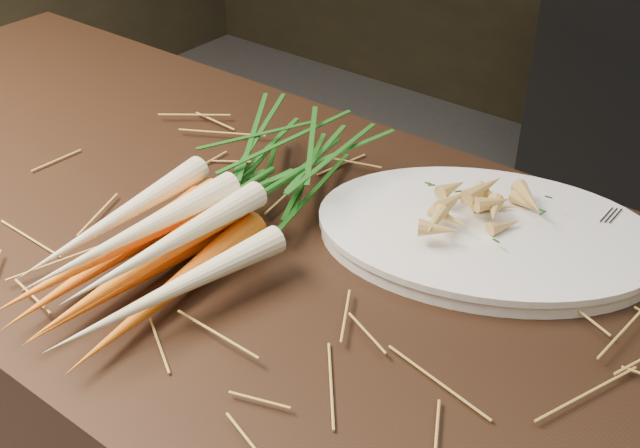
{
  "coord_description": "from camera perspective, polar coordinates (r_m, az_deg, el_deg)",
  "views": [
    {
      "loc": [
        0.3,
        -0.32,
        1.48
      ],
      "look_at": [
        -0.18,
        0.29,
        0.96
      ],
      "focal_mm": 45.0,
      "sensor_mm": 36.0,
      "label": 1
    }
  ],
  "objects": [
    {
      "name": "straw_bedding",
      "position": [
        0.9,
        9.2,
        -6.34
      ],
      "size": [
        1.4,
        0.6,
        0.02
      ],
      "primitive_type": null,
      "color": "#A87632",
      "rests_on": "main_counter"
    },
    {
      "name": "root_veg_bunch",
      "position": [
        1.01,
        -6.27,
        1.95
      ],
      "size": [
        0.22,
        0.58,
        0.11
      ],
      "rotation": [
        0.0,
        0.0,
        -0.0
      ],
      "color": "#DB5511",
      "rests_on": "main_counter"
    },
    {
      "name": "serving_platter",
      "position": [
        1.02,
        11.71,
        -0.89
      ],
      "size": [
        0.5,
        0.43,
        0.02
      ],
      "primitive_type": null,
      "rotation": [
        0.0,
        0.0,
        0.41
      ],
      "color": "white",
      "rests_on": "main_counter"
    },
    {
      "name": "roasted_veg_heap",
      "position": [
        1.01,
        11.93,
        0.73
      ],
      "size": [
        0.25,
        0.22,
        0.05
      ],
      "primitive_type": null,
      "rotation": [
        0.0,
        0.0,
        0.41
      ],
      "color": "tan",
      "rests_on": "serving_platter"
    },
    {
      "name": "serving_fork",
      "position": [
        1.01,
        20.13,
        -2.02
      ],
      "size": [
        0.01,
        0.16,
        0.0
      ],
      "primitive_type": "cube",
      "rotation": [
        0.0,
        0.0,
        -0.0
      ],
      "color": "silver",
      "rests_on": "serving_platter"
    }
  ]
}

